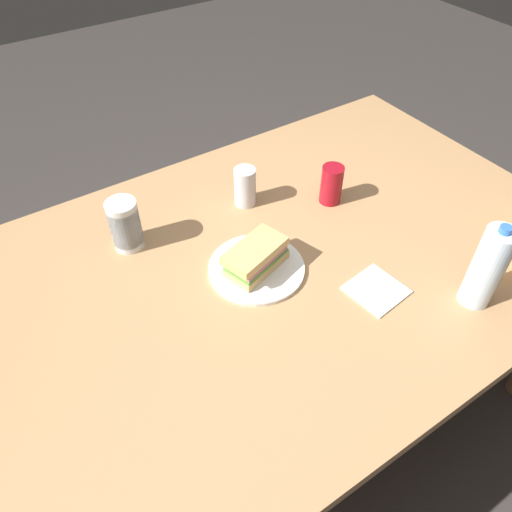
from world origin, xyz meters
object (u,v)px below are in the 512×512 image
at_px(plastic_cup_stack, 125,225).
at_px(soda_can_silver, 245,187).
at_px(sandwich, 256,256).
at_px(paper_plate, 256,268).
at_px(dining_table, 269,281).
at_px(soda_can_red, 331,184).
at_px(water_bottle_tall, 488,268).

relative_size(plastic_cup_stack, soda_can_silver, 1.22).
bearing_deg(sandwich, paper_plate, -136.52).
height_order(dining_table, paper_plate, paper_plate).
bearing_deg(soda_can_red, sandwich, 19.28).
bearing_deg(paper_plate, sandwich, 43.48).
bearing_deg(paper_plate, plastic_cup_stack, -48.43).
relative_size(dining_table, soda_can_red, 14.80).
height_order(water_bottle_tall, soda_can_silver, water_bottle_tall).
relative_size(sandwich, plastic_cup_stack, 1.33).
bearing_deg(water_bottle_tall, soda_can_silver, -66.97).
bearing_deg(soda_can_red, dining_table, 21.80).
relative_size(soda_can_red, plastic_cup_stack, 0.82).
bearing_deg(soda_can_red, paper_plate, 19.02).
xyz_separation_m(dining_table, paper_plate, (0.04, -0.00, 0.08)).
bearing_deg(soda_can_silver, soda_can_red, 149.12).
distance_m(paper_plate, plastic_cup_stack, 0.37).
height_order(dining_table, water_bottle_tall, water_bottle_tall).
bearing_deg(dining_table, soda_can_silver, -108.32).
distance_m(soda_can_red, plastic_cup_stack, 0.61).
relative_size(sandwich, soda_can_silver, 1.63).
bearing_deg(paper_plate, dining_table, 176.94).
bearing_deg(soda_can_silver, dining_table, 71.68).
relative_size(dining_table, paper_plate, 7.04).
xyz_separation_m(dining_table, plastic_cup_stack, (0.29, -0.28, 0.15)).
bearing_deg(soda_can_silver, plastic_cup_stack, -3.02).
relative_size(water_bottle_tall, plastic_cup_stack, 1.62).
distance_m(water_bottle_tall, plastic_cup_stack, 0.92).
distance_m(dining_table, water_bottle_tall, 0.56).
bearing_deg(sandwich, dining_table, -179.27).
xyz_separation_m(sandwich, soda_can_silver, (-0.13, -0.26, 0.01)).
xyz_separation_m(paper_plate, water_bottle_tall, (-0.40, 0.39, 0.11)).
bearing_deg(dining_table, sandwich, 0.73).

